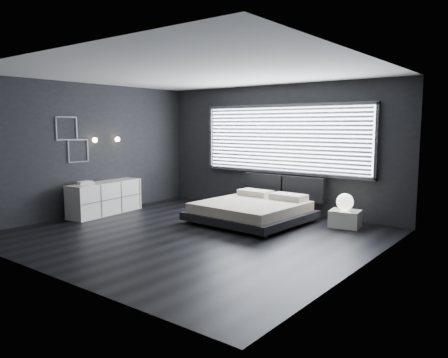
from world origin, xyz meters
The scene contains 12 objects.
room centered at (0.00, 0.00, 1.40)m, with size 6.04×6.00×2.80m.
window centered at (0.20, 2.70, 1.61)m, with size 4.14×0.09×1.52m.
headboard centered at (0.26, 2.64, 0.57)m, with size 1.96×0.16×0.52m.
sconce_near centered at (-2.88, 0.05, 1.60)m, with size 0.18×0.11×0.11m.
sconce_far centered at (-2.88, 0.65, 1.60)m, with size 0.18×0.11×0.11m.
wall_art_upper centered at (-2.98, -0.55, 1.85)m, with size 0.01×0.48×0.48m.
wall_art_lower centered at (-2.98, -0.30, 1.38)m, with size 0.01×0.48×0.48m.
bed centered at (0.26, 1.42, 0.24)m, with size 2.12×2.03×0.53m.
nightstand centered at (1.89, 2.16, 0.16)m, with size 0.54×0.45×0.32m, color white.
orb_lamp centered at (1.87, 2.18, 0.48)m, with size 0.32×0.32×0.32m, color white.
dresser centered at (-2.71, 0.14, 0.35)m, with size 0.69×1.79×0.70m.
book_stack centered at (-2.74, -0.32, 0.73)m, with size 0.30×0.36×0.06m.
Camera 1 is at (5.05, -5.64, 1.92)m, focal length 35.00 mm.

